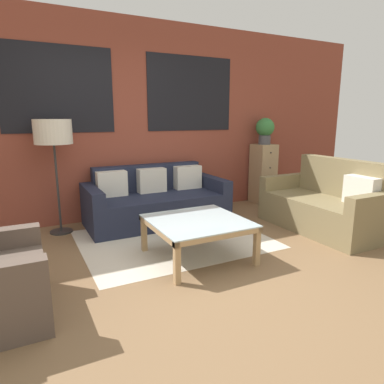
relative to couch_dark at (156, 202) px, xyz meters
The scene contains 9 objects.
ground_plane 1.98m from the couch_dark, 95.17° to the right, with size 16.00×16.00×0.00m, color brown.
wall_back_brick 1.23m from the couch_dark, 110.02° to the left, with size 8.40×0.09×2.80m.
rug 0.83m from the couch_dark, 95.86° to the right, with size 2.16×1.73×0.00m.
couch_dark is the anchor object (origin of this frame).
settee_vintage 2.28m from the couch_dark, 35.59° to the right, with size 0.80×1.59×0.92m.
coffee_table 1.40m from the couch_dark, 93.26° to the right, with size 0.95×0.95×0.41m.
floor_lamp 1.58m from the couch_dark, behind, with size 0.45×0.45×1.43m.
drawer_cabinet 2.08m from the couch_dark, ahead, with size 0.34×0.37×1.00m.
potted_plant 2.29m from the couch_dark, ahead, with size 0.31×0.31×0.44m.
Camera 1 is at (-1.49, -2.43, 1.45)m, focal length 32.00 mm.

